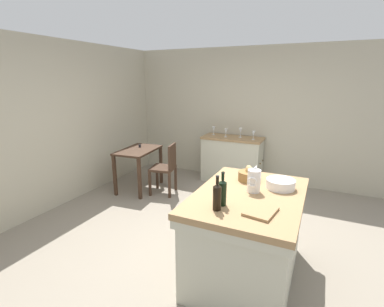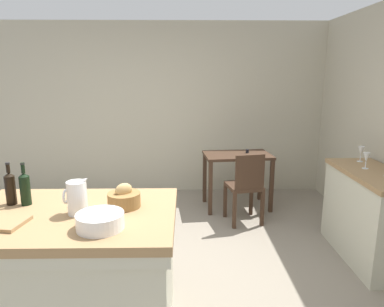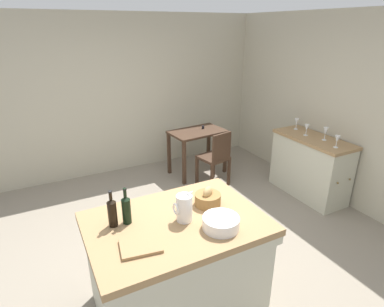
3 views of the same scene
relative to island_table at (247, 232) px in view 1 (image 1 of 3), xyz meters
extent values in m
plane|color=gray|center=(0.36, 0.62, -0.49)|extent=(6.76, 6.76, 0.00)
cube|color=#B2AA93|center=(0.36, 3.22, 0.81)|extent=(5.32, 0.12, 2.60)
cube|color=#B2AA93|center=(2.96, 0.62, 0.81)|extent=(0.12, 5.20, 2.60)
cube|color=#99754C|center=(0.00, 0.00, 0.39)|extent=(1.43, 1.01, 0.06)
cube|color=#BCBAA3|center=(0.00, 0.00, 0.32)|extent=(1.41, 0.99, 0.08)
cube|color=#BCBAA3|center=(0.00, 0.00, -0.07)|extent=(1.35, 0.93, 0.86)
cube|color=#99754C|center=(2.62, 0.99, 0.39)|extent=(0.52, 1.16, 0.04)
cube|color=#BCBAA3|center=(2.62, 0.99, -0.06)|extent=(0.49, 1.13, 0.86)
sphere|color=brown|center=(2.51, 0.40, -0.02)|extent=(0.03, 0.03, 0.03)
sphere|color=brown|center=(2.74, 0.40, -0.02)|extent=(0.03, 0.03, 0.03)
cube|color=#3D281C|center=(1.50, 2.41, 0.25)|extent=(0.95, 0.65, 0.04)
cube|color=#3D281C|center=(1.11, 2.13, -0.13)|extent=(0.05, 0.05, 0.73)
cube|color=#3D281C|center=(1.94, 2.21, -0.13)|extent=(0.05, 0.05, 0.73)
cube|color=#3D281C|center=(1.06, 2.62, -0.13)|extent=(0.05, 0.05, 0.73)
cube|color=#3D281C|center=(1.89, 2.70, -0.13)|extent=(0.05, 0.05, 0.73)
cylinder|color=black|center=(1.64, 2.48, 0.30)|extent=(0.04, 0.04, 0.05)
cube|color=#3D281C|center=(1.51, 1.91, -0.03)|extent=(0.47, 0.47, 0.04)
cube|color=#3D281C|center=(1.55, 1.74, 0.21)|extent=(0.36, 0.10, 0.42)
cube|color=#3D281C|center=(1.65, 2.12, -0.27)|extent=(0.05, 0.05, 0.45)
cube|color=#3D281C|center=(1.30, 2.05, -0.27)|extent=(0.05, 0.05, 0.45)
cube|color=#3D281C|center=(1.72, 1.77, -0.27)|extent=(0.05, 0.05, 0.45)
cube|color=#3D281C|center=(1.37, 1.70, -0.27)|extent=(0.05, 0.05, 0.45)
cylinder|color=white|center=(0.06, -0.02, 0.54)|extent=(0.13, 0.13, 0.23)
cone|color=white|center=(0.12, -0.02, 0.66)|extent=(0.07, 0.04, 0.06)
torus|color=white|center=(-0.01, -0.02, 0.55)|extent=(0.02, 0.10, 0.10)
cylinder|color=white|center=(0.27, -0.25, 0.47)|extent=(0.29, 0.29, 0.10)
cylinder|color=olive|center=(0.35, 0.10, 0.47)|extent=(0.23, 0.23, 0.10)
ellipsoid|color=tan|center=(0.35, 0.10, 0.55)|extent=(0.14, 0.13, 0.10)
cube|color=#99754C|center=(-0.36, -0.19, 0.43)|extent=(0.32, 0.27, 0.02)
cylinder|color=black|center=(-0.36, 0.15, 0.53)|extent=(0.07, 0.07, 0.21)
cone|color=black|center=(-0.36, 0.15, 0.65)|extent=(0.07, 0.07, 0.02)
cylinder|color=black|center=(-0.36, 0.15, 0.70)|extent=(0.03, 0.03, 0.07)
cylinder|color=black|center=(-0.36, 0.15, 0.73)|extent=(0.03, 0.03, 0.01)
cylinder|color=black|center=(-0.47, 0.17, 0.53)|extent=(0.07, 0.07, 0.21)
cone|color=black|center=(-0.47, 0.17, 0.65)|extent=(0.07, 0.07, 0.02)
cylinder|color=black|center=(-0.47, 0.17, 0.70)|extent=(0.03, 0.03, 0.07)
cylinder|color=black|center=(-0.47, 0.17, 0.73)|extent=(0.03, 0.03, 0.01)
cylinder|color=white|center=(2.57, 0.57, 0.42)|extent=(0.06, 0.06, 0.00)
cylinder|color=white|center=(2.57, 0.57, 0.45)|extent=(0.01, 0.01, 0.06)
cone|color=white|center=(2.57, 0.57, 0.53)|extent=(0.07, 0.07, 0.09)
cylinder|color=white|center=(2.66, 0.85, 0.42)|extent=(0.06, 0.06, 0.00)
cylinder|color=white|center=(2.66, 0.85, 0.45)|extent=(0.01, 0.01, 0.07)
cone|color=white|center=(2.66, 0.85, 0.55)|extent=(0.07, 0.07, 0.11)
cylinder|color=white|center=(2.59, 1.12, 0.42)|extent=(0.06, 0.06, 0.00)
cylinder|color=white|center=(2.59, 1.12, 0.45)|extent=(0.01, 0.01, 0.07)
cone|color=white|center=(2.59, 1.12, 0.53)|extent=(0.07, 0.07, 0.09)
cylinder|color=white|center=(2.68, 1.40, 0.42)|extent=(0.06, 0.06, 0.00)
cylinder|color=white|center=(2.68, 1.40, 0.45)|extent=(0.01, 0.01, 0.07)
cone|color=white|center=(2.68, 1.40, 0.53)|extent=(0.07, 0.07, 0.10)
camera|label=1|loc=(-2.55, -0.59, 1.51)|focal=26.27mm
camera|label=2|loc=(0.79, -2.24, 1.34)|focal=32.77mm
camera|label=3|loc=(-0.88, -1.99, 1.89)|focal=29.55mm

